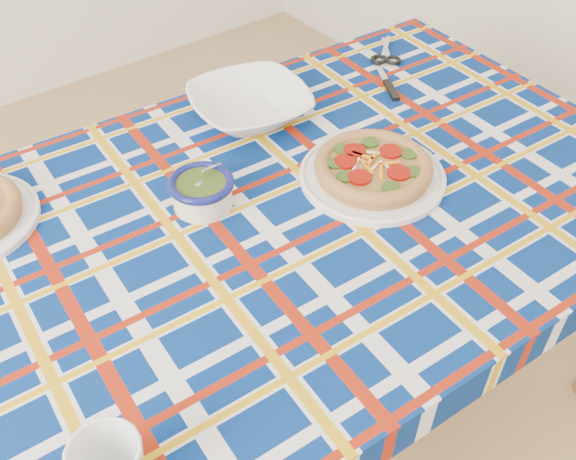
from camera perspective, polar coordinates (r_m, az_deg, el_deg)
dining_table at (r=1.25m, az=0.15°, el=-0.22°), size 1.51×1.00×0.68m
tablecloth at (r=1.24m, az=0.16°, el=0.54°), size 1.54×1.04×0.10m
main_focaccia_plate at (r=1.26m, az=7.58°, el=5.55°), size 0.31×0.31×0.06m
pesto_bowl at (r=1.19m, az=-7.69°, el=3.57°), size 0.15×0.15×0.07m
serving_bowl at (r=1.43m, az=-3.41°, el=11.04°), size 0.30×0.30×0.06m
table_knife at (r=1.63m, az=8.23°, el=13.88°), size 0.12×0.20×0.01m
kitchen_scissors at (r=1.73m, az=8.70°, el=15.79°), size 0.18×0.18×0.01m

